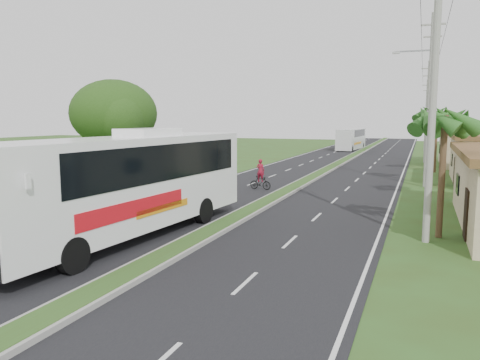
% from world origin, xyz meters
% --- Properties ---
extents(ground, '(180.00, 180.00, 0.00)m').
position_xyz_m(ground, '(0.00, 0.00, 0.00)').
color(ground, '#34491B').
rests_on(ground, ground).
extents(road_asphalt, '(14.00, 160.00, 0.02)m').
position_xyz_m(road_asphalt, '(0.00, 20.00, 0.01)').
color(road_asphalt, black).
rests_on(road_asphalt, ground).
extents(median_strip, '(1.20, 160.00, 0.18)m').
position_xyz_m(median_strip, '(0.00, 20.00, 0.10)').
color(median_strip, gray).
rests_on(median_strip, ground).
extents(lane_edge_left, '(0.12, 160.00, 0.01)m').
position_xyz_m(lane_edge_left, '(-6.70, 20.00, 0.00)').
color(lane_edge_left, silver).
rests_on(lane_edge_left, ground).
extents(lane_edge_right, '(0.12, 160.00, 0.01)m').
position_xyz_m(lane_edge_right, '(6.70, 20.00, 0.00)').
color(lane_edge_right, silver).
rests_on(lane_edge_right, ground).
extents(palm_verge_a, '(2.40, 2.40, 5.45)m').
position_xyz_m(palm_verge_a, '(9.00, 3.00, 4.74)').
color(palm_verge_a, '#473321').
rests_on(palm_verge_a, ground).
extents(palm_verge_b, '(2.40, 2.40, 5.05)m').
position_xyz_m(palm_verge_b, '(9.40, 12.00, 4.36)').
color(palm_verge_b, '#473321').
rests_on(palm_verge_b, ground).
extents(palm_verge_c, '(2.40, 2.40, 5.85)m').
position_xyz_m(palm_verge_c, '(8.80, 19.00, 5.12)').
color(palm_verge_c, '#473321').
rests_on(palm_verge_c, ground).
extents(palm_verge_d, '(2.40, 2.40, 5.25)m').
position_xyz_m(palm_verge_d, '(9.30, 28.00, 4.55)').
color(palm_verge_d, '#473321').
rests_on(palm_verge_d, ground).
extents(shade_tree, '(6.30, 6.00, 7.54)m').
position_xyz_m(shade_tree, '(-12.11, 10.02, 5.03)').
color(shade_tree, '#473321').
rests_on(shade_tree, ground).
extents(utility_pole_a, '(1.60, 0.28, 11.00)m').
position_xyz_m(utility_pole_a, '(8.50, 2.00, 5.67)').
color(utility_pole_a, gray).
rests_on(utility_pole_a, ground).
extents(utility_pole_b, '(3.20, 0.28, 12.00)m').
position_xyz_m(utility_pole_b, '(8.47, 18.00, 6.26)').
color(utility_pole_b, gray).
rests_on(utility_pole_b, ground).
extents(utility_pole_c, '(1.60, 0.28, 11.00)m').
position_xyz_m(utility_pole_c, '(8.50, 38.00, 5.67)').
color(utility_pole_c, gray).
rests_on(utility_pole_c, ground).
extents(utility_pole_d, '(1.60, 0.28, 10.50)m').
position_xyz_m(utility_pole_d, '(8.50, 58.00, 5.42)').
color(utility_pole_d, gray).
rests_on(utility_pole_d, ground).
extents(coach_bus_main, '(4.05, 13.93, 4.44)m').
position_xyz_m(coach_bus_main, '(-2.77, -1.63, 2.44)').
color(coach_bus_main, white).
rests_on(coach_bus_main, ground).
extents(coach_bus_far, '(3.06, 11.09, 3.20)m').
position_xyz_m(coach_bus_far, '(-2.10, 56.28, 1.81)').
color(coach_bus_far, silver).
rests_on(coach_bus_far, ground).
extents(motorcyclist, '(1.59, 0.62, 2.11)m').
position_xyz_m(motorcyclist, '(-2.00, 12.49, 0.76)').
color(motorcyclist, black).
rests_on(motorcyclist, ground).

